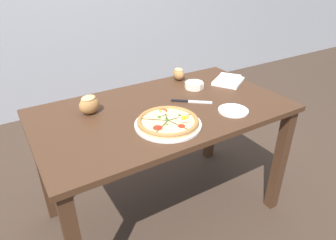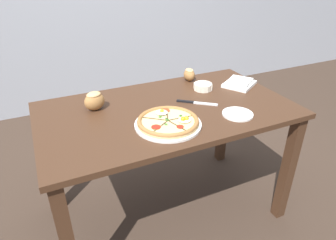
% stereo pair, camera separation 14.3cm
% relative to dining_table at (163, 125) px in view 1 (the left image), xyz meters
% --- Properties ---
extents(ground_plane, '(12.00, 12.00, 0.00)m').
position_rel_dining_table_xyz_m(ground_plane, '(0.00, 0.00, -0.64)').
color(ground_plane, '#3D2D23').
extents(dining_table, '(1.36, 0.77, 0.75)m').
position_rel_dining_table_xyz_m(dining_table, '(0.00, 0.00, 0.00)').
color(dining_table, '#422819').
rests_on(dining_table, ground_plane).
extents(pizza, '(0.32, 0.32, 0.05)m').
position_rel_dining_table_xyz_m(pizza, '(-0.07, -0.17, 0.13)').
color(pizza, white).
rests_on(pizza, dining_table).
extents(ramekin_bowl, '(0.12, 0.12, 0.04)m').
position_rel_dining_table_xyz_m(ramekin_bowl, '(0.30, 0.14, 0.13)').
color(ramekin_bowl, silver).
rests_on(ramekin_bowl, dining_table).
extents(napkin_folded, '(0.25, 0.24, 0.04)m').
position_rel_dining_table_xyz_m(napkin_folded, '(0.55, 0.10, 0.12)').
color(napkin_folded, white).
rests_on(napkin_folded, dining_table).
extents(bread_piece_near, '(0.13, 0.11, 0.10)m').
position_rel_dining_table_xyz_m(bread_piece_near, '(-0.36, 0.14, 0.16)').
color(bread_piece_near, '#A3703D').
rests_on(bread_piece_near, dining_table).
extents(bread_piece_mid, '(0.07, 0.09, 0.08)m').
position_rel_dining_table_xyz_m(bread_piece_mid, '(0.30, 0.31, 0.15)').
color(bread_piece_mid, '#A3703D').
rests_on(bread_piece_mid, dining_table).
extents(knife_main, '(0.19, 0.16, 0.01)m').
position_rel_dining_table_xyz_m(knife_main, '(0.17, -0.02, 0.11)').
color(knife_main, silver).
rests_on(knife_main, dining_table).
extents(side_saucer, '(0.16, 0.16, 0.01)m').
position_rel_dining_table_xyz_m(side_saucer, '(0.29, -0.23, 0.11)').
color(side_saucer, white).
rests_on(side_saucer, dining_table).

